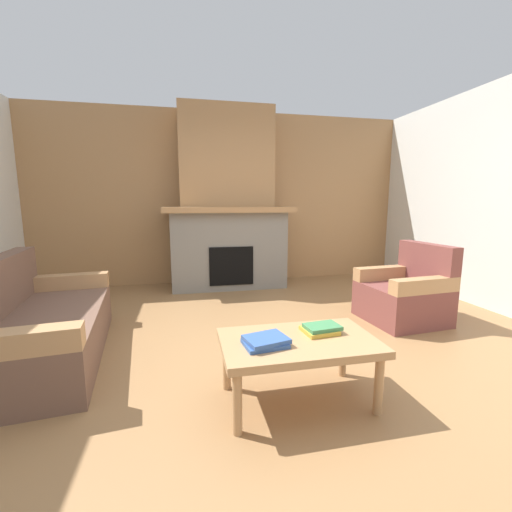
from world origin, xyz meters
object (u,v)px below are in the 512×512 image
at_px(armchair, 405,294).
at_px(couch, 37,327).
at_px(coffee_table, 298,347).
at_px(fireplace, 227,211).

bearing_deg(armchair, couch, -176.61).
xyz_separation_m(armchair, coffee_table, (-1.66, -1.21, 0.08)).
bearing_deg(couch, armchair, 3.39).
distance_m(fireplace, armchair, 2.76).
bearing_deg(coffee_table, fireplace, 90.83).
distance_m(couch, coffee_table, 2.15).
relative_size(fireplace, couch, 1.43).
height_order(armchair, coffee_table, armchair).
relative_size(armchair, coffee_table, 0.85).
bearing_deg(fireplace, couch, -130.28).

